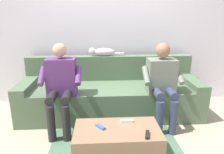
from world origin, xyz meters
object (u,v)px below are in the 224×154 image
(coffee_table, at_px, (117,145))
(remote_blue, at_px, (100,127))
(person_left_seated, at_px, (162,80))
(couch, at_px, (111,94))
(cat_on_backrest, at_px, (102,52))
(person_right_seated, at_px, (61,83))
(remote_black, at_px, (147,135))
(remote_white, at_px, (127,121))

(coffee_table, bearing_deg, remote_blue, -10.87)
(coffee_table, height_order, person_left_seated, person_left_seated)
(couch, height_order, cat_on_backrest, cat_on_backrest)
(person_right_seated, bearing_deg, person_left_seated, -178.41)
(coffee_table, distance_m, person_right_seated, 1.09)
(coffee_table, distance_m, remote_black, 0.37)
(couch, relative_size, person_left_seated, 2.36)
(couch, xyz_separation_m, coffee_table, (0.00, 1.18, -0.10))
(person_right_seated, bearing_deg, remote_white, 142.39)
(remote_black, bearing_deg, couch, 26.03)
(cat_on_backrest, height_order, remote_blue, cat_on_backrest)
(remote_blue, bearing_deg, coffee_table, 39.72)
(coffee_table, bearing_deg, remote_white, -130.98)
(remote_black, bearing_deg, coffee_table, 76.53)
(person_left_seated, distance_m, remote_white, 0.88)
(person_left_seated, xyz_separation_m, remote_black, (0.40, 0.91, -0.25))
(person_left_seated, xyz_separation_m, person_right_seated, (1.34, 0.04, -0.00))
(remote_white, bearing_deg, couch, 96.42)
(remote_black, relative_size, remote_blue, 1.07)
(person_right_seated, relative_size, cat_on_backrest, 2.02)
(couch, xyz_separation_m, cat_on_backrest, (0.12, -0.30, 0.62))
(cat_on_backrest, bearing_deg, remote_white, 99.83)
(coffee_table, relative_size, person_right_seated, 0.76)
(person_left_seated, bearing_deg, remote_white, 48.96)
(coffee_table, relative_size, remote_blue, 7.04)
(person_left_seated, relative_size, remote_blue, 9.19)
(person_right_seated, relative_size, remote_white, 8.52)
(person_right_seated, bearing_deg, remote_black, 137.03)
(couch, height_order, person_right_seated, person_right_seated)
(coffee_table, bearing_deg, remote_black, 152.05)
(coffee_table, distance_m, remote_white, 0.27)
(cat_on_backrest, bearing_deg, remote_blue, 88.09)
(coffee_table, distance_m, remote_blue, 0.27)
(person_left_seated, height_order, cat_on_backrest, person_left_seated)
(remote_blue, bearing_deg, remote_black, 28.78)
(person_left_seated, distance_m, person_right_seated, 1.34)
(person_left_seated, relative_size, cat_on_backrest, 2.00)
(person_left_seated, bearing_deg, cat_on_backrest, -41.99)
(couch, height_order, person_left_seated, person_left_seated)
(person_left_seated, distance_m, cat_on_backrest, 1.10)
(couch, distance_m, remote_white, 1.07)
(couch, relative_size, coffee_table, 3.08)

